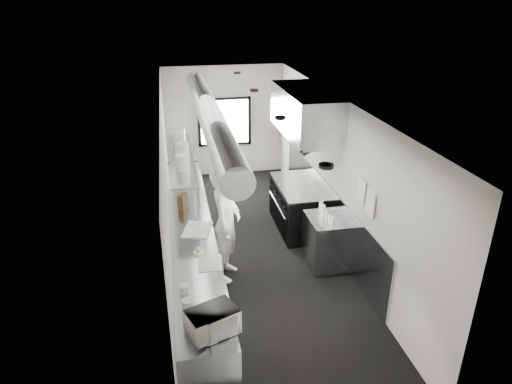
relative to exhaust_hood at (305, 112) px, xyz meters
name	(u,v)px	position (x,y,z in m)	size (l,w,h in m)	color
floor	(254,250)	(-1.10, -0.70, -2.39)	(3.00, 8.00, 0.01)	black
ceiling	(254,101)	(-1.10, -0.70, 0.41)	(3.00, 8.00, 0.01)	beige
wall_back	(224,122)	(-1.10, 3.30, -0.99)	(3.00, 0.02, 2.80)	#B9B7AF
wall_front	(332,338)	(-1.10, -4.70, -0.99)	(3.00, 0.02, 2.80)	#B9B7AF
wall_left	(167,187)	(-2.60, -0.70, -0.99)	(0.02, 8.00, 2.80)	#B9B7AF
wall_right	(335,175)	(0.40, -0.70, -0.99)	(0.02, 8.00, 2.80)	#B9B7AF
wall_cladding	(326,210)	(0.38, -0.40, -1.84)	(0.03, 5.50, 1.10)	#949CA2
hvac_duct	(209,112)	(-1.80, -0.30, 0.16)	(0.40, 0.40, 6.40)	#999CA1
service_window	(225,122)	(-1.10, 3.26, -0.99)	(1.36, 0.05, 1.25)	white
exhaust_hood	(305,112)	(0.00, 0.00, 0.00)	(0.81, 2.20, 0.88)	#949CA2
prep_counter	(193,249)	(-2.25, -1.20, -1.94)	(0.70, 6.00, 0.90)	#949CA2
pass_shelf	(182,159)	(-2.29, 0.30, -0.86)	(0.45, 3.00, 0.68)	#949CA2
range	(298,207)	(-0.06, 0.00, -1.92)	(0.88, 1.60, 0.94)	black
bottle_station	(326,241)	(0.05, -1.40, -1.94)	(0.65, 0.80, 0.90)	#949CA2
far_work_table	(183,171)	(-2.25, 2.50, -1.94)	(0.70, 1.20, 0.90)	#949CA2
notice_sheet_a	(361,191)	(0.37, -1.90, -0.79)	(0.02, 0.28, 0.38)	silver
notice_sheet_b	(370,203)	(0.37, -2.25, -0.84)	(0.02, 0.28, 0.38)	silver
line_cook	(226,223)	(-1.70, -1.42, -1.40)	(0.72, 0.47, 1.98)	white
microwave	(212,322)	(-2.17, -3.84, -1.34)	(0.51, 0.38, 0.30)	white
deli_tub_a	(188,304)	(-2.41, -3.33, -1.44)	(0.15, 0.15, 0.10)	#ADB3A5
deli_tub_b	(185,289)	(-2.44, -3.00, -1.44)	(0.13, 0.13, 0.09)	#ADB3A5
newspaper	(210,263)	(-2.05, -2.41, -1.49)	(0.34, 0.42, 0.01)	silver
small_plate	(199,252)	(-2.19, -2.09, -1.48)	(0.16, 0.16, 0.01)	silver
pastry	(199,249)	(-2.19, -2.09, -1.43)	(0.09, 0.09, 0.09)	#E3C177
cutting_board	(198,229)	(-2.15, -1.38, -1.48)	(0.41, 0.55, 0.02)	silver
knife_block	(183,201)	(-2.34, -0.51, -1.36)	(0.11, 0.24, 0.26)	#52391D
plate_stack_a	(182,162)	(-2.31, -0.36, -0.68)	(0.24, 0.24, 0.28)	silver
plate_stack_b	(182,152)	(-2.27, 0.14, -0.66)	(0.25, 0.25, 0.32)	silver
plate_stack_c	(180,144)	(-2.30, 0.64, -0.67)	(0.22, 0.22, 0.31)	silver
plate_stack_d	(179,137)	(-2.29, 1.04, -0.64)	(0.23, 0.23, 0.36)	silver
squeeze_bottle_a	(333,222)	(0.03, -1.69, -1.41)	(0.06, 0.06, 0.17)	silver
squeeze_bottle_b	(330,219)	(0.02, -1.57, -1.41)	(0.05, 0.05, 0.16)	silver
squeeze_bottle_c	(327,215)	(0.01, -1.43, -1.41)	(0.06, 0.06, 0.17)	silver
squeeze_bottle_d	(323,210)	(0.00, -1.28, -1.39)	(0.07, 0.07, 0.20)	silver
squeeze_bottle_e	(321,207)	(0.01, -1.13, -1.39)	(0.07, 0.07, 0.20)	silver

